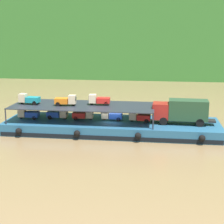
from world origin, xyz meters
name	(u,v)px	position (x,y,z in m)	size (l,w,h in m)	color
ground_plane	(112,132)	(0.00, 0.00, 0.00)	(400.00, 400.00, 0.00)	olive
cargo_barge	(112,126)	(0.00, -0.03, 0.75)	(27.82, 8.26, 1.50)	#23567A
covered_lorry	(182,111)	(8.93, -0.25, 3.19)	(7.91, 2.51, 3.10)	maroon
cargo_rack	(83,106)	(-3.80, 0.00, 3.43)	(18.62, 6.83, 2.00)	#232833
mini_truck_lower_stern	(28,114)	(-11.25, -0.30, 2.19)	(2.78, 1.28, 1.38)	#1E47B7
mini_truck_lower_aft	(58,114)	(-7.29, 0.16, 2.19)	(2.77, 1.26, 1.38)	#1E47B7
mini_truck_lower_mid	(83,115)	(-3.81, 0.19, 2.19)	(2.78, 1.27, 1.38)	red
mini_truck_lower_fore	(112,115)	(-0.06, 0.29, 2.19)	(2.77, 1.25, 1.38)	#1E47B7
mini_truck_lower_bow	(139,117)	(3.61, 0.00, 2.19)	(2.79, 1.29, 1.38)	red
mini_truck_upper_stern	(29,99)	(-11.04, -0.28, 4.19)	(2.78, 1.28, 1.38)	teal
mini_truck_upper_mid	(66,100)	(-5.94, -0.52, 4.19)	(2.79, 1.30, 1.38)	orange
mini_truck_upper_fore	(99,100)	(-1.73, 0.46, 4.19)	(2.79, 1.29, 1.38)	red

